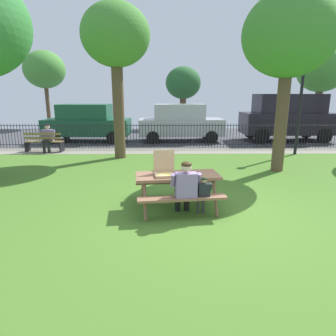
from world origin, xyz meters
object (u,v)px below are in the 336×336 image
lamp_post_walkway (301,93)px  far_tree_center (322,70)px  person_on_park_bench (48,137)px  parked_car_center (287,116)px  tree_near_table (289,37)px  picnic_table_foreground (177,182)px  pizza_box_open (165,170)px  park_bench_left (44,142)px  child_at_table (203,192)px  adult_at_table (185,186)px  parked_car_left (180,122)px  tree_by_fence (116,38)px  parked_car_far_left (87,122)px  far_tree_midleft (183,84)px  far_tree_left (44,70)px

lamp_post_walkway → far_tree_center: size_ratio=0.71×
person_on_park_bench → parked_car_center: bearing=14.2°
tree_near_table → person_on_park_bench: bearing=159.1°
far_tree_center → picnic_table_foreground: bearing=-124.8°
pizza_box_open → park_bench_left: (-5.26, 6.60, -0.45)m
child_at_table → park_bench_left: 9.28m
picnic_table_foreground → pizza_box_open: pizza_box_open is taller
picnic_table_foreground → person_on_park_bench: bearing=129.1°
adult_at_table → parked_car_left: bearing=87.6°
adult_at_table → parked_car_left: size_ratio=0.27×
tree_by_fence → parked_car_left: 5.99m
pizza_box_open → person_on_park_bench: pizza_box_open is taller
park_bench_left → far_tree_center: 19.39m
tree_near_table → parked_car_far_left: 10.51m
lamp_post_walkway → parked_car_far_left: bearing=159.3°
parked_car_far_left → far_tree_center: far_tree_center is taller
park_bench_left → far_tree_center: (16.59, 9.33, 3.70)m
lamp_post_walkway → far_tree_midleft: bearing=112.4°
picnic_table_foreground → park_bench_left: size_ratio=1.22×
tree_near_table → far_tree_left: size_ratio=1.00×
parked_car_far_left → far_tree_center: bearing=22.4°
lamp_post_walkway → far_tree_left: far_tree_left is taller
adult_at_table → child_at_table: adult_at_table is taller
lamp_post_walkway → far_tree_left: size_ratio=0.75×
parked_car_center → adult_at_table: bearing=-121.4°
adult_at_table → parked_car_center: size_ratio=0.25×
adult_at_table → child_at_table: (0.37, 0.02, -0.14)m
picnic_table_foreground → far_tree_left: far_tree_left is taller
picnic_table_foreground → far_tree_center: (11.06, 15.90, 3.51)m
park_bench_left → parked_car_center: size_ratio=0.34×
lamp_post_walkway → pizza_box_open: bearing=-132.7°
park_bench_left → person_on_park_bench: size_ratio=1.36×
picnic_table_foreground → far_tree_center: bearing=55.2°
lamp_post_walkway → tree_near_table: tree_near_table is taller
park_bench_left → far_tree_center: far_tree_center is taller
parked_car_left → tree_near_table: bearing=-65.4°
far_tree_midleft → far_tree_center: 10.02m
parked_car_far_left → parked_car_left: 4.94m
parked_car_far_left → child_at_table: bearing=-64.0°
far_tree_midleft → tree_by_fence: bearing=-106.5°
lamp_post_walkway → far_tree_center: bearing=59.6°
person_on_park_bench → tree_near_table: 10.02m
far_tree_left → far_tree_midleft: size_ratio=1.24×
picnic_table_foreground → far_tree_left: bearing=119.0°
lamp_post_walkway → tree_by_fence: bearing=-175.5°
adult_at_table → parked_car_center: bearing=58.6°
tree_near_table → tree_by_fence: bearing=159.0°
person_on_park_bench → far_tree_midleft: far_tree_midleft is taller
picnic_table_foreground → parked_car_left: (0.56, 9.53, 0.41)m
person_on_park_bench → parked_car_center: 11.98m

